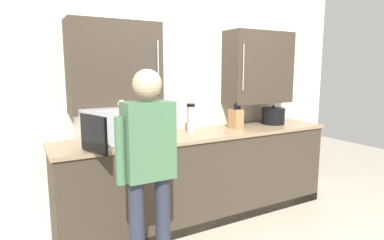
{
  "coord_description": "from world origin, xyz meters",
  "views": [
    {
      "loc": [
        -1.72,
        -2.06,
        1.59
      ],
      "look_at": [
        -0.15,
        0.75,
        1.09
      ],
      "focal_mm": 30.3,
      "sensor_mm": 36.0,
      "label": 1
    }
  ],
  "objects_px": {
    "fruit_bowl": "(159,132)",
    "thermos_flask": "(191,118)",
    "person_figure": "(148,161)",
    "knife_block": "(236,119)",
    "stock_pot": "(273,116)",
    "microwave_oven": "(104,125)"
  },
  "relations": [
    {
      "from": "fruit_bowl",
      "to": "thermos_flask",
      "type": "height_order",
      "value": "thermos_flask"
    },
    {
      "from": "thermos_flask",
      "to": "person_figure",
      "type": "bearing_deg",
      "value": -134.09
    },
    {
      "from": "fruit_bowl",
      "to": "thermos_flask",
      "type": "distance_m",
      "value": 0.38
    },
    {
      "from": "person_figure",
      "to": "knife_block",
      "type": "bearing_deg",
      "value": 30.67
    },
    {
      "from": "stock_pot",
      "to": "person_figure",
      "type": "distance_m",
      "value": 2.12
    },
    {
      "from": "stock_pot",
      "to": "knife_block",
      "type": "height_order",
      "value": "knife_block"
    },
    {
      "from": "thermos_flask",
      "to": "person_figure",
      "type": "relative_size",
      "value": 0.19
    },
    {
      "from": "microwave_oven",
      "to": "knife_block",
      "type": "distance_m",
      "value": 1.46
    },
    {
      "from": "microwave_oven",
      "to": "fruit_bowl",
      "type": "xyz_separation_m",
      "value": [
        0.53,
        0.01,
        -0.12
      ]
    },
    {
      "from": "thermos_flask",
      "to": "person_figure",
      "type": "xyz_separation_m",
      "value": [
        -0.81,
        -0.83,
        -0.14
      ]
    },
    {
      "from": "microwave_oven",
      "to": "knife_block",
      "type": "bearing_deg",
      "value": -0.44
    },
    {
      "from": "microwave_oven",
      "to": "fruit_bowl",
      "type": "relative_size",
      "value": 3.11
    },
    {
      "from": "stock_pot",
      "to": "thermos_flask",
      "type": "relative_size",
      "value": 1.22
    },
    {
      "from": "stock_pot",
      "to": "thermos_flask",
      "type": "bearing_deg",
      "value": 180.0
    },
    {
      "from": "stock_pot",
      "to": "person_figure",
      "type": "xyz_separation_m",
      "value": [
        -1.94,
        -0.83,
        -0.08
      ]
    },
    {
      "from": "knife_block",
      "to": "person_figure",
      "type": "height_order",
      "value": "person_figure"
    },
    {
      "from": "stock_pot",
      "to": "fruit_bowl",
      "type": "height_order",
      "value": "stock_pot"
    },
    {
      "from": "microwave_oven",
      "to": "thermos_flask",
      "type": "height_order",
      "value": "microwave_oven"
    },
    {
      "from": "fruit_bowl",
      "to": "thermos_flask",
      "type": "xyz_separation_m",
      "value": [
        0.36,
        -0.01,
        0.11
      ]
    },
    {
      "from": "knife_block",
      "to": "stock_pot",
      "type": "bearing_deg",
      "value": 1.85
    },
    {
      "from": "fruit_bowl",
      "to": "person_figure",
      "type": "xyz_separation_m",
      "value": [
        -0.44,
        -0.84,
        -0.02
      ]
    },
    {
      "from": "thermos_flask",
      "to": "fruit_bowl",
      "type": "bearing_deg",
      "value": 178.9
    }
  ]
}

